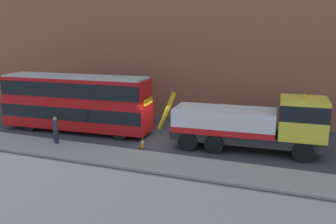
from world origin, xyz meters
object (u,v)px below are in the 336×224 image
recovery_tow_truck (254,123)px  double_decker_bus (76,101)px  pedestrian_onlooker (56,130)px  traffic_cone_near_bus (142,143)px

recovery_tow_truck → double_decker_bus: double_decker_bus is taller
recovery_tow_truck → pedestrian_onlooker: (-11.90, -3.32, -0.77)m
traffic_cone_near_bus → pedestrian_onlooker: bearing=-165.8°
double_decker_bus → traffic_cone_near_bus: bearing=-21.0°
recovery_tow_truck → double_decker_bus: size_ratio=0.92×
recovery_tow_truck → double_decker_bus: (-12.56, -0.03, 0.47)m
recovery_tow_truck → pedestrian_onlooker: recovery_tow_truck is taller
double_decker_bus → pedestrian_onlooker: bearing=-82.1°
recovery_tow_truck → pedestrian_onlooker: 12.38m
traffic_cone_near_bus → recovery_tow_truck: bearing=16.7°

